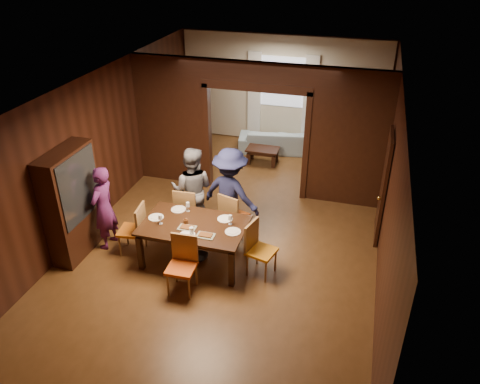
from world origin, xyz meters
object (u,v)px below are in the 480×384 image
(chair_right, at_px, (262,250))
(hutch, at_px, (72,203))
(chair_left, at_px, (131,229))
(chair_far_l, at_px, (188,209))
(dining_table, at_px, (195,242))
(chair_near, at_px, (181,266))
(person_purple, at_px, (104,208))
(person_navy, at_px, (231,194))
(coffee_table, at_px, (263,156))
(chair_far_r, at_px, (234,215))
(sofa, at_px, (277,140))
(person_grey, at_px, (192,190))

(chair_right, relative_size, hutch, 0.48)
(chair_left, bearing_deg, chair_far_l, 134.46)
(dining_table, relative_size, chair_near, 1.85)
(person_purple, distance_m, chair_right, 2.96)
(chair_left, relative_size, hutch, 0.48)
(hutch, bearing_deg, person_purple, 34.39)
(person_navy, xyz_separation_m, coffee_table, (-0.15, 3.24, -0.70))
(chair_left, distance_m, chair_far_r, 1.91)
(person_purple, bearing_deg, dining_table, 93.84)
(coffee_table, bearing_deg, chair_far_r, -85.93)
(person_purple, distance_m, coffee_table, 4.68)
(chair_right, relative_size, chair_far_r, 1.00)
(person_purple, height_order, chair_near, person_purple)
(chair_far_l, bearing_deg, coffee_table, -104.18)
(dining_table, distance_m, chair_far_l, 0.98)
(dining_table, bearing_deg, person_navy, 69.34)
(coffee_table, bearing_deg, person_purple, -114.86)
(dining_table, xyz_separation_m, chair_near, (0.08, -0.81, 0.10))
(person_navy, xyz_separation_m, chair_far_l, (-0.82, -0.11, -0.41))
(sofa, height_order, chair_far_r, chair_far_r)
(person_navy, relative_size, chair_near, 1.85)
(person_purple, bearing_deg, coffee_table, 158.92)
(sofa, height_order, chair_near, chair_near)
(sofa, xyz_separation_m, chair_far_r, (0.03, -4.15, 0.19))
(person_grey, bearing_deg, person_purple, 28.95)
(dining_table, distance_m, coffee_table, 4.22)
(chair_left, xyz_separation_m, hutch, (-0.96, -0.23, 0.52))
(chair_left, bearing_deg, hutch, -83.74)
(person_purple, bearing_deg, person_grey, 130.05)
(person_grey, bearing_deg, chair_right, 140.65)
(chair_far_r, bearing_deg, hutch, 42.49)
(person_navy, relative_size, sofa, 0.89)
(dining_table, relative_size, chair_far_l, 1.85)
(person_purple, height_order, chair_far_l, person_purple)
(person_grey, relative_size, chair_far_l, 1.77)
(chair_near, bearing_deg, chair_far_r, 75.60)
(sofa, relative_size, chair_far_l, 2.08)
(sofa, relative_size, chair_left, 2.08)
(person_grey, height_order, chair_far_r, person_grey)
(person_grey, relative_size, dining_table, 0.96)
(person_purple, xyz_separation_m, chair_near, (1.81, -0.81, -0.32))
(person_purple, distance_m, person_grey, 1.66)
(person_purple, height_order, sofa, person_purple)
(dining_table, bearing_deg, chair_far_r, 63.37)
(person_navy, height_order, chair_far_r, person_navy)
(sofa, bearing_deg, chair_far_l, 68.29)
(dining_table, height_order, chair_right, chair_right)
(sofa, bearing_deg, chair_far_r, 80.53)
(sofa, height_order, chair_far_l, chair_far_l)
(chair_far_r, xyz_separation_m, chair_near, (-0.38, -1.72, 0.00))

